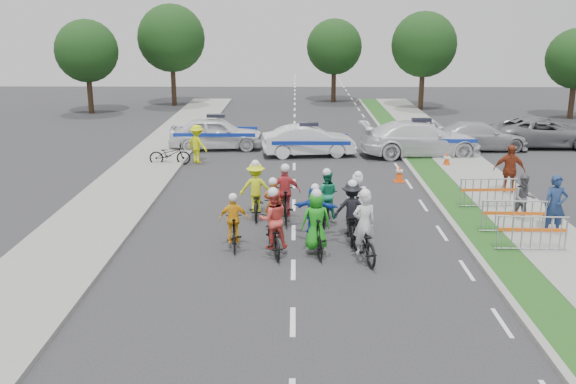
{
  "coord_description": "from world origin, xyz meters",
  "views": [
    {
      "loc": [
        0.04,
        -15.86,
        6.53
      ],
      "look_at": [
        -0.18,
        3.77,
        1.1
      ],
      "focal_mm": 40.0,
      "sensor_mm": 36.0,
      "label": 1
    }
  ],
  "objects_px": {
    "rider_4": "(351,217)",
    "tree_0": "(87,51)",
    "rider_8": "(326,202)",
    "spectator_2": "(509,170)",
    "police_car_2": "(420,139)",
    "tree_3": "(171,38)",
    "cone_1": "(447,160)",
    "tree_4": "(334,47)",
    "rider_0": "(363,236)",
    "barrier_2": "(488,194)",
    "rider_9": "(285,199)",
    "police_car_1": "(309,141)",
    "rider_6": "(273,214)",
    "civilian_suv": "(544,132)",
    "barrier_0": "(531,235)",
    "rider_1": "(316,229)",
    "rider_3": "(234,227)",
    "marshal_hiviz": "(197,144)",
    "rider_7": "(357,204)",
    "civilian_sedan": "(480,136)",
    "spectator_0": "(555,206)",
    "barrier_1": "(513,218)",
    "rider_5": "(315,215)",
    "police_car_0": "(216,133)",
    "cone_0": "(399,173)",
    "rider_10": "(256,195)",
    "parked_bike": "(170,154)"
  },
  "relations": [
    {
      "from": "rider_10",
      "to": "cone_1",
      "type": "height_order",
      "value": "rider_10"
    },
    {
      "from": "rider_5",
      "to": "tree_0",
      "type": "xyz_separation_m",
      "value": [
        -14.64,
        25.42,
        3.46
      ]
    },
    {
      "from": "rider_0",
      "to": "tree_0",
      "type": "relative_size",
      "value": 0.33
    },
    {
      "from": "rider_5",
      "to": "cone_1",
      "type": "height_order",
      "value": "rider_5"
    },
    {
      "from": "rider_7",
      "to": "civilian_suv",
      "type": "bearing_deg",
      "value": -126.29
    },
    {
      "from": "rider_0",
      "to": "rider_9",
      "type": "xyz_separation_m",
      "value": [
        -2.2,
        3.34,
        0.08
      ]
    },
    {
      "from": "rider_3",
      "to": "tree_3",
      "type": "height_order",
      "value": "tree_3"
    },
    {
      "from": "police_car_2",
      "to": "spectator_0",
      "type": "distance_m",
      "value": 11.62
    },
    {
      "from": "cone_0",
      "to": "cone_1",
      "type": "distance_m",
      "value": 3.56
    },
    {
      "from": "rider_1",
      "to": "civilian_sedan",
      "type": "bearing_deg",
      "value": -129.9
    },
    {
      "from": "police_car_2",
      "to": "tree_3",
      "type": "relative_size",
      "value": 0.78
    },
    {
      "from": "rider_8",
      "to": "police_car_0",
      "type": "distance_m",
      "value": 12.85
    },
    {
      "from": "spectator_2",
      "to": "rider_6",
      "type": "bearing_deg",
      "value": -137.86
    },
    {
      "from": "police_car_0",
      "to": "parked_bike",
      "type": "distance_m",
      "value": 3.98
    },
    {
      "from": "rider_7",
      "to": "spectator_2",
      "type": "xyz_separation_m",
      "value": [
        5.98,
        3.59,
        0.26
      ]
    },
    {
      "from": "rider_9",
      "to": "marshal_hiviz",
      "type": "relative_size",
      "value": 1.12
    },
    {
      "from": "rider_8",
      "to": "tree_0",
      "type": "bearing_deg",
      "value": -49.55
    },
    {
      "from": "tree_0",
      "to": "barrier_1",
      "type": "bearing_deg",
      "value": -50.59
    },
    {
      "from": "tree_0",
      "to": "tree_3",
      "type": "height_order",
      "value": "tree_3"
    },
    {
      "from": "rider_0",
      "to": "marshal_hiviz",
      "type": "distance_m",
      "value": 13.56
    },
    {
      "from": "rider_3",
      "to": "barrier_0",
      "type": "height_order",
      "value": "rider_3"
    },
    {
      "from": "rider_0",
      "to": "rider_7",
      "type": "bearing_deg",
      "value": -103.55
    },
    {
      "from": "rider_10",
      "to": "cone_0",
      "type": "bearing_deg",
      "value": -141.47
    },
    {
      "from": "barrier_0",
      "to": "barrier_2",
      "type": "relative_size",
      "value": 1.0
    },
    {
      "from": "police_car_1",
      "to": "civilian_suv",
      "type": "height_order",
      "value": "civilian_suv"
    },
    {
      "from": "rider_6",
      "to": "rider_4",
      "type": "bearing_deg",
      "value": 166.01
    },
    {
      "from": "civilian_suv",
      "to": "barrier_0",
      "type": "relative_size",
      "value": 2.67
    },
    {
      "from": "rider_5",
      "to": "cone_0",
      "type": "height_order",
      "value": "rider_5"
    },
    {
      "from": "cone_1",
      "to": "tree_4",
      "type": "distance_m",
      "value": 22.72
    },
    {
      "from": "rider_0",
      "to": "spectator_2",
      "type": "height_order",
      "value": "rider_0"
    },
    {
      "from": "civilian_suv",
      "to": "marshal_hiviz",
      "type": "relative_size",
      "value": 3.06
    },
    {
      "from": "rider_1",
      "to": "barrier_2",
      "type": "relative_size",
      "value": 0.97
    },
    {
      "from": "rider_0",
      "to": "barrier_2",
      "type": "distance_m",
      "value": 6.72
    },
    {
      "from": "tree_3",
      "to": "tree_0",
      "type": "bearing_deg",
      "value": -141.34
    },
    {
      "from": "rider_1",
      "to": "tree_3",
      "type": "height_order",
      "value": "tree_3"
    },
    {
      "from": "rider_3",
      "to": "cone_0",
      "type": "relative_size",
      "value": 2.39
    },
    {
      "from": "tree_3",
      "to": "civilian_suv",
      "type": "bearing_deg",
      "value": -35.24
    },
    {
      "from": "rider_6",
      "to": "marshal_hiviz",
      "type": "bearing_deg",
      "value": -66.67
    },
    {
      "from": "police_car_1",
      "to": "civilian_sedan",
      "type": "xyz_separation_m",
      "value": [
        8.58,
        1.54,
        -0.04
      ]
    },
    {
      "from": "rider_4",
      "to": "police_car_1",
      "type": "height_order",
      "value": "rider_4"
    },
    {
      "from": "police_car_0",
      "to": "barrier_1",
      "type": "xyz_separation_m",
      "value": [
        10.62,
        -13.09,
        -0.24
      ]
    },
    {
      "from": "rider_3",
      "to": "rider_5",
      "type": "height_order",
      "value": "rider_5"
    },
    {
      "from": "rider_0",
      "to": "civilian_sedan",
      "type": "height_order",
      "value": "rider_0"
    },
    {
      "from": "rider_0",
      "to": "police_car_1",
      "type": "height_order",
      "value": "rider_0"
    },
    {
      "from": "rider_4",
      "to": "tree_0",
      "type": "distance_m",
      "value": 30.28
    },
    {
      "from": "rider_8",
      "to": "spectator_2",
      "type": "bearing_deg",
      "value": -146.16
    },
    {
      "from": "rider_7",
      "to": "civilian_suv",
      "type": "height_order",
      "value": "rider_7"
    },
    {
      "from": "rider_7",
      "to": "spectator_2",
      "type": "relative_size",
      "value": 0.94
    },
    {
      "from": "rider_1",
      "to": "rider_3",
      "type": "distance_m",
      "value": 2.39
    },
    {
      "from": "rider_4",
      "to": "spectator_2",
      "type": "distance_m",
      "value": 8.05
    }
  ]
}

